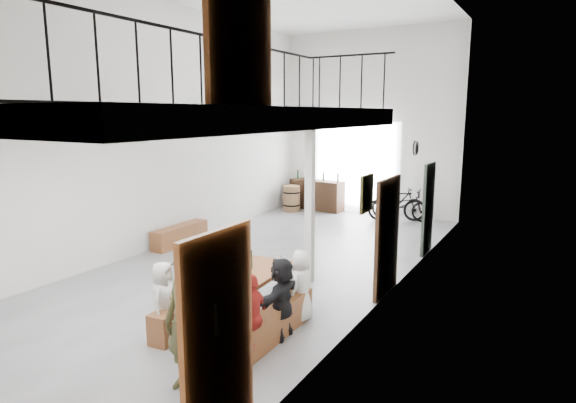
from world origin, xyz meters
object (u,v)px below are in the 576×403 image
Objects in this scene: host_standing at (186,324)px; bicycle_near at (402,205)px; bench_inner at (197,308)px; serving_counter at (317,195)px; tasting_table at (239,283)px; side_bench at (180,235)px; oak_barrel at (291,198)px.

host_standing is 0.91× the size of bicycle_near.
host_standing reaches higher than bench_inner.
serving_counter reaches higher than bench_inner.
tasting_table is 1.09× the size of bench_inner.
host_standing is at bearing -46.99° from side_bench.
bench_inner is 8.74m from serving_counter.
tasting_table is at bearing -65.62° from oak_barrel.
oak_barrel is at bearing 90.52° from bicycle_near.
host_standing is (3.89, -9.28, 0.38)m from oak_barrel.
bicycle_near is at bearing 92.38° from host_standing.
host_standing is at bearing -67.24° from oak_barrel.
bench_inner is 1.04× the size of serving_counter.
oak_barrel reaches higher than side_bench.
side_bench is 4.75m from oak_barrel.
tasting_table reaches higher than side_bench.
side_bench is 0.94× the size of bicycle_near.
bicycle_near is (-0.47, 9.68, -0.33)m from host_standing.
side_bench is (-3.14, 3.10, 0.01)m from bench_inner.
bench_inner is at bearing -68.53° from serving_counter.
oak_barrel reaches higher than tasting_table.
oak_barrel is at bearing -126.62° from serving_counter.
bench_inner is 2.31× the size of oak_barrel.
bicycle_near reaches higher than oak_barrel.
bench_inner is 1.19× the size of host_standing.
tasting_table is 8.16m from bicycle_near.
tasting_table is 4.92m from side_bench.
tasting_table is 2.53× the size of oak_barrel.
serving_counter is (0.93, 5.35, 0.24)m from side_bench.
bicycle_near reaches higher than side_bench.
bench_inner is 1.15× the size of side_bench.
bench_inner is at bearing 126.94° from host_standing.
oak_barrel is at bearing 112.35° from host_standing.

